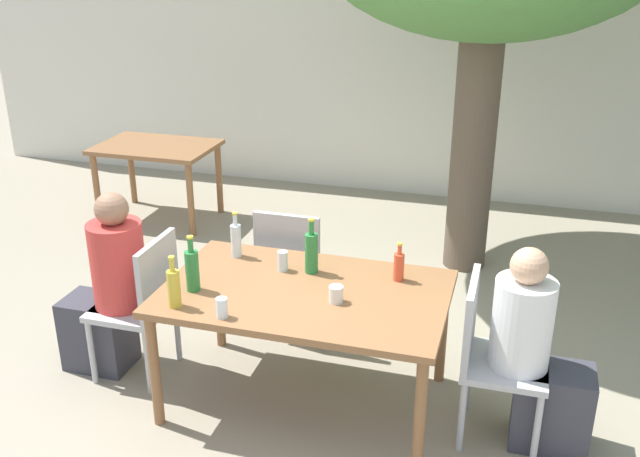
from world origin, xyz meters
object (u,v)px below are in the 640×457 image
object	(u,v)px
patio_chair_0	(144,299)
patio_chair_1	(490,351)
dining_table_front	(305,301)
green_bottle_1	(192,269)
dining_table_back	(157,156)
patio_chair_2	(293,264)
oil_cruet_4	(174,287)
person_seated_0	(108,293)
person_seated_1	(537,362)
water_bottle_0	(236,239)
drinking_glass_1	(336,294)
drinking_glass_0	(222,308)
soda_bottle_3	(399,266)
green_bottle_2	(311,252)
drinking_glass_2	(283,261)

from	to	relation	value
patio_chair_0	patio_chair_1	size ratio (longest dim) A/B	1.00
dining_table_front	patio_chair_0	xyz separation A→B (m)	(-1.02, 0.00, -0.14)
green_bottle_1	patio_chair_0	bearing A→B (deg)	158.36
dining_table_back	patio_chair_2	xyz separation A→B (m)	(1.90, -1.68, -0.10)
dining_table_back	oil_cruet_4	distance (m)	3.22
patio_chair_2	person_seated_0	distance (m)	1.19
person_seated_1	water_bottle_0	world-z (taller)	person_seated_1
patio_chair_0	drinking_glass_1	xyz separation A→B (m)	(1.22, -0.08, 0.26)
patio_chair_1	green_bottle_1	bearing A→B (deg)	96.03
dining_table_back	drinking_glass_1	world-z (taller)	drinking_glass_1
patio_chair_2	person_seated_0	bearing A→B (deg)	37.52
drinking_glass_0	person_seated_1	bearing A→B (deg)	14.41
person_seated_1	green_bottle_1	bearing A→B (deg)	95.24
patio_chair_2	patio_chair_0	bearing A→B (deg)	45.80
dining_table_back	patio_chair_0	world-z (taller)	patio_chair_0
person_seated_1	green_bottle_1	size ratio (longest dim) A/B	3.49
patio_chair_0	drinking_glass_0	world-z (taller)	patio_chair_0
patio_chair_1	green_bottle_1	world-z (taller)	green_bottle_1
patio_chair_1	oil_cruet_4	distance (m)	1.70
person_seated_0	soda_bottle_3	world-z (taller)	person_seated_0
person_seated_1	dining_table_front	bearing A→B (deg)	90.00
dining_table_front	oil_cruet_4	xyz separation A→B (m)	(-0.60, -0.37, 0.18)
green_bottle_2	dining_table_back	bearing A→B (deg)	135.11
green_bottle_2	drinking_glass_2	bearing A→B (deg)	-171.97
dining_table_front	patio_chair_2	size ratio (longest dim) A/B	1.72
green_bottle_2	oil_cruet_4	bearing A→B (deg)	-133.76
person_seated_0	soda_bottle_3	distance (m)	1.78
dining_table_front	person_seated_0	bearing A→B (deg)	-180.00
drinking_glass_0	patio_chair_0	bearing A→B (deg)	149.99
patio_chair_1	oil_cruet_4	xyz separation A→B (m)	(-1.62, -0.37, 0.32)
patio_chair_2	green_bottle_2	world-z (taller)	green_bottle_2
green_bottle_2	drinking_glass_1	bearing A→B (deg)	-53.29
oil_cruet_4	drinking_glass_2	size ratio (longest dim) A/B	2.41
person_seated_1	drinking_glass_0	size ratio (longest dim) A/B	10.39
person_seated_1	drinking_glass_0	xyz separation A→B (m)	(-1.58, -0.41, 0.29)
dining_table_front	oil_cruet_4	world-z (taller)	oil_cruet_4
person_seated_0	drinking_glass_1	world-z (taller)	person_seated_0
green_bottle_1	drinking_glass_1	bearing A→B (deg)	6.32
patio_chair_2	drinking_glass_1	distance (m)	0.99
dining_table_front	oil_cruet_4	size ratio (longest dim) A/B	5.44
person_seated_0	dining_table_back	bearing A→B (deg)	-158.29
soda_bottle_3	patio_chair_2	bearing A→B (deg)	149.94
soda_bottle_3	oil_cruet_4	bearing A→B (deg)	-149.33
patio_chair_0	water_bottle_0	bearing A→B (deg)	122.80
water_bottle_0	green_bottle_1	size ratio (longest dim) A/B	0.88
green_bottle_2	oil_cruet_4	world-z (taller)	green_bottle_2
soda_bottle_3	drinking_glass_1	xyz separation A→B (m)	(-0.27, -0.35, -0.04)
patio_chair_2	drinking_glass_0	bearing A→B (deg)	89.94
person_seated_1	drinking_glass_1	bearing A→B (deg)	94.44
patio_chair_1	person_seated_0	size ratio (longest dim) A/B	0.77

